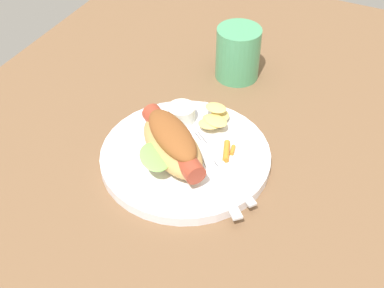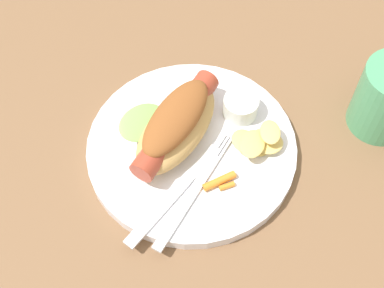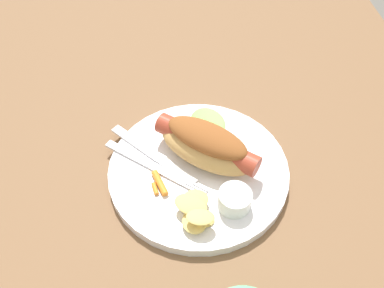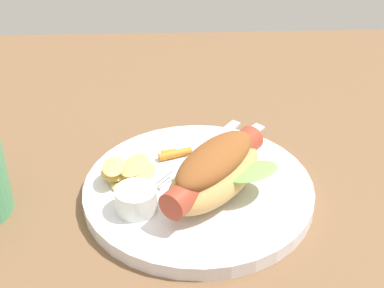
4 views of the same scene
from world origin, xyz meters
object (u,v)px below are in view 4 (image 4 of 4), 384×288
(knife, at_px, (220,151))
(carrot_garnish, at_px, (174,154))
(plate, at_px, (198,191))
(chips_pile, at_px, (127,171))
(hot_dog, at_px, (215,171))
(fork, at_px, (201,151))
(sauce_ramekin, at_px, (136,200))

(knife, relative_size, carrot_garnish, 3.86)
(carrot_garnish, bearing_deg, plate, -65.34)
(plate, xyz_separation_m, chips_pile, (-0.08, 0.01, 0.02))
(hot_dog, xyz_separation_m, fork, (-0.01, 0.08, -0.03))
(plate, bearing_deg, fork, 84.03)
(plate, distance_m, fork, 0.07)
(sauce_ramekin, bearing_deg, plate, 30.61)
(plate, xyz_separation_m, sauce_ramekin, (-0.07, -0.04, 0.02))
(sauce_ramekin, relative_size, knife, 0.27)
(fork, distance_m, knife, 0.02)
(hot_dog, xyz_separation_m, knife, (0.01, 0.08, -0.03))
(chips_pile, bearing_deg, knife, 25.35)
(hot_dog, distance_m, fork, 0.08)
(knife, bearing_deg, sauce_ramekin, 2.99)
(plate, distance_m, sauce_ramekin, 0.08)
(plate, relative_size, fork, 1.81)
(hot_dog, bearing_deg, knife, -150.79)
(fork, xyz_separation_m, carrot_garnish, (-0.03, -0.01, 0.00))
(carrot_garnish, bearing_deg, chips_pile, -140.11)
(chips_pile, bearing_deg, hot_dog, -14.88)
(hot_dog, distance_m, sauce_ramekin, 0.09)
(fork, distance_m, carrot_garnish, 0.03)
(hot_dog, bearing_deg, sauce_ramekin, -34.85)
(plate, height_order, chips_pile, chips_pile)
(hot_dog, distance_m, knife, 0.08)
(plate, bearing_deg, chips_pile, 170.87)
(fork, bearing_deg, knife, 124.99)
(knife, distance_m, chips_pile, 0.12)
(knife, height_order, chips_pile, chips_pile)
(sauce_ramekin, distance_m, chips_pile, 0.05)
(carrot_garnish, bearing_deg, hot_dog, -58.07)
(plate, height_order, sauce_ramekin, sauce_ramekin)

